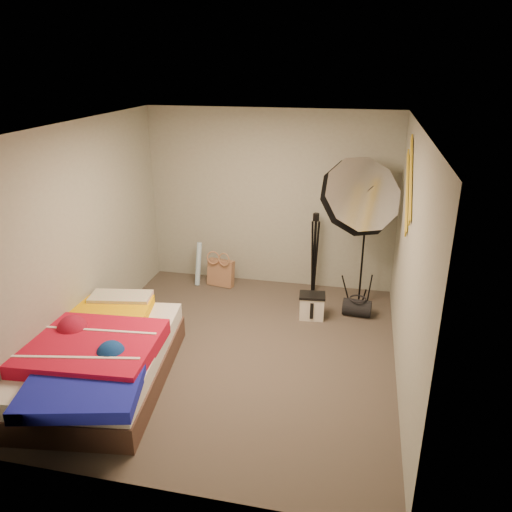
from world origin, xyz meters
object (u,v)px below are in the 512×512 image
(duffel_bag, at_px, (357,308))
(bed, at_px, (96,357))
(camera_case, at_px, (312,307))
(photo_umbrella, at_px, (359,198))
(wrapping_roll, at_px, (198,264))
(camera_tripod, at_px, (315,247))
(tote_bag, at_px, (221,273))

(duffel_bag, relative_size, bed, 0.16)
(camera_case, bearing_deg, photo_umbrella, 31.36)
(wrapping_roll, relative_size, camera_tripod, 0.55)
(camera_case, bearing_deg, bed, -142.53)
(wrapping_roll, bearing_deg, tote_bag, 5.03)
(duffel_bag, height_order, camera_tripod, camera_tripod)
(photo_umbrella, relative_size, camera_tripod, 1.83)
(bed, bearing_deg, camera_case, 42.74)
(photo_umbrella, distance_m, camera_tripod, 1.10)
(camera_tripod, bearing_deg, camera_case, -85.03)
(bed, bearing_deg, camera_tripod, 53.96)
(bed, relative_size, camera_tripod, 1.96)
(duffel_bag, height_order, bed, bed)
(wrapping_roll, distance_m, photo_umbrella, 2.54)
(tote_bag, height_order, camera_tripod, camera_tripod)
(tote_bag, relative_size, photo_umbrella, 0.18)
(tote_bag, height_order, wrapping_roll, wrapping_roll)
(tote_bag, distance_m, photo_umbrella, 2.33)
(bed, xyz_separation_m, photo_umbrella, (2.46, 2.19, 1.22))
(bed, bearing_deg, duffel_bag, 38.39)
(photo_umbrella, bearing_deg, duffel_bag, -62.98)
(duffel_bag, bearing_deg, bed, -136.65)
(camera_case, xyz_separation_m, duffel_bag, (0.56, 0.18, -0.04))
(tote_bag, height_order, duffel_bag, tote_bag)
(camera_case, relative_size, photo_umbrella, 0.14)
(camera_case, xyz_separation_m, bed, (-1.98, -1.83, 0.14))
(wrapping_roll, bearing_deg, photo_umbrella, -8.47)
(photo_umbrella, xyz_separation_m, camera_tripod, (-0.55, 0.44, -0.85))
(wrapping_roll, bearing_deg, camera_tripod, 3.94)
(photo_umbrella, height_order, camera_tripod, photo_umbrella)
(bed, distance_m, camera_tripod, 3.28)
(duffel_bag, relative_size, camera_tripod, 0.31)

